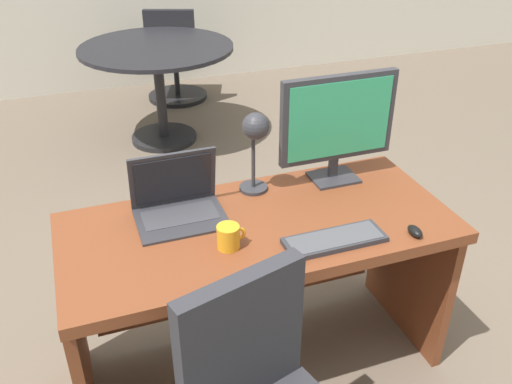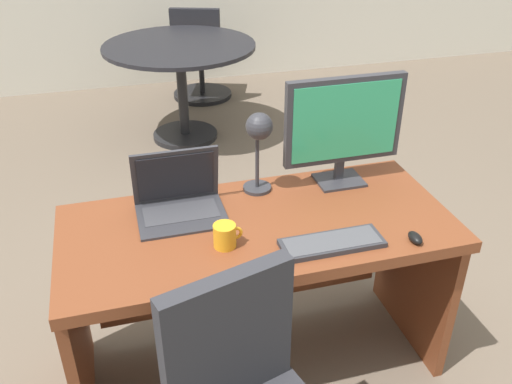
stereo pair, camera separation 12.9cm
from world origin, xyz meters
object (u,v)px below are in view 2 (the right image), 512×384
object	(u,v)px
meeting_table	(181,68)
meeting_chair_near	(200,62)
keyboard	(332,243)
desk_lamp	(259,136)
monitor	(344,124)
mouse	(415,238)
laptop	(178,193)
desk	(256,259)
coffee_mug	(225,236)

from	to	relation	value
meeting_table	meeting_chair_near	distance (m)	0.92
keyboard	desk_lamp	xyz separation A→B (m)	(-0.15, 0.44, 0.25)
monitor	meeting_table	world-z (taller)	monitor
meeting_table	mouse	bearing A→B (deg)	-80.85
keyboard	mouse	world-z (taller)	mouse
meeting_table	keyboard	bearing A→B (deg)	-87.00
laptop	desk	bearing A→B (deg)	-26.86
monitor	desk_lamp	bearing A→B (deg)	178.95
desk	keyboard	xyz separation A→B (m)	(0.22, -0.25, 0.22)
monitor	keyboard	distance (m)	0.55
meeting_table	monitor	bearing A→B (deg)	-81.14
desk	mouse	size ratio (longest dim) A/B	19.95
desk	coffee_mug	size ratio (longest dim) A/B	14.00
meeting_table	desk	bearing A→B (deg)	-91.78
meeting_table	meeting_chair_near	world-z (taller)	meeting_chair_near
monitor	keyboard	xyz separation A→B (m)	(-0.21, -0.43, -0.26)
desk	meeting_chair_near	distance (m)	3.31
desk	meeting_chair_near	bearing A→B (deg)	83.52
desk	meeting_table	xyz separation A→B (m)	(0.08, 2.44, 0.04)
monitor	meeting_table	xyz separation A→B (m)	(-0.35, 2.26, -0.44)
laptop	coffee_mug	xyz separation A→B (m)	(0.12, -0.29, -0.03)
coffee_mug	meeting_chair_near	size ratio (longest dim) A/B	0.12
monitor	desk_lamp	size ratio (longest dim) A/B	1.42
keyboard	desk	bearing A→B (deg)	130.66
mouse	coffee_mug	bearing A→B (deg)	166.59
laptop	coffee_mug	world-z (taller)	laptop
mouse	coffee_mug	xyz separation A→B (m)	(-0.67, 0.16, 0.03)
laptop	meeting_chair_near	bearing A→B (deg)	78.31
mouse	meeting_chair_near	size ratio (longest dim) A/B	0.09
mouse	desk_lamp	world-z (taller)	desk_lamp
desk_lamp	desk	bearing A→B (deg)	-109.45
keyboard	desk_lamp	bearing A→B (deg)	109.03
coffee_mug	meeting_table	xyz separation A→B (m)	(0.23, 2.59, -0.21)
meeting_table	meeting_chair_near	bearing A→B (deg)	70.53
monitor	keyboard	world-z (taller)	monitor
desk	desk_lamp	bearing A→B (deg)	70.55
keyboard	monitor	bearing A→B (deg)	63.89
mouse	desk_lamp	size ratio (longest dim) A/B	0.21
meeting_chair_near	coffee_mug	bearing A→B (deg)	-98.74
laptop	coffee_mug	distance (m)	0.32
monitor	coffee_mug	bearing A→B (deg)	-150.50
monitor	coffee_mug	size ratio (longest dim) A/B	4.70
keyboard	meeting_table	bearing A→B (deg)	93.00
monitor	meeting_chair_near	distance (m)	3.17
desk	laptop	bearing A→B (deg)	153.14
desk_lamp	meeting_chair_near	size ratio (longest dim) A/B	0.41
laptop	mouse	bearing A→B (deg)	-29.58
laptop	desk_lamp	distance (m)	0.39
desk	mouse	xyz separation A→B (m)	(0.52, -0.31, 0.22)
monitor	mouse	size ratio (longest dim) A/B	6.70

